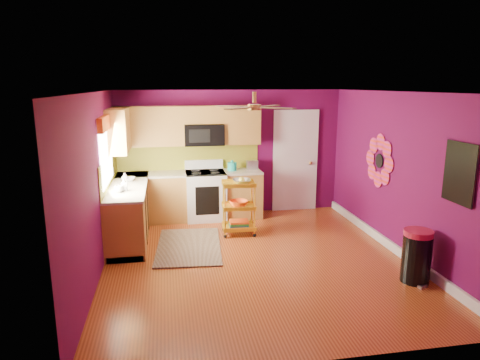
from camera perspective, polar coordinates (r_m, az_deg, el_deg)
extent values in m
plane|color=maroon|center=(6.62, 2.13, -10.54)|extent=(5.00, 5.00, 0.00)
cube|color=#5B0A43|center=(8.65, -1.26, 3.65)|extent=(4.50, 0.04, 2.50)
cube|color=#5B0A43|center=(3.92, 9.98, -7.79)|extent=(4.50, 0.04, 2.50)
cube|color=#5B0A43|center=(6.17, -18.65, -0.71)|extent=(0.04, 5.00, 2.50)
cube|color=#5B0A43|center=(7.05, 20.41, 0.77)|extent=(0.04, 5.00, 2.50)
cube|color=silver|center=(6.08, 2.32, 11.65)|extent=(4.50, 5.00, 0.04)
cube|color=white|center=(7.35, 19.49, -8.27)|extent=(0.05, 4.90, 0.14)
cube|color=olive|center=(7.64, -14.54, -4.15)|extent=(0.60, 2.30, 0.90)
cube|color=olive|center=(8.44, -6.64, -2.22)|extent=(2.80, 0.60, 0.90)
cube|color=beige|center=(7.52, -14.74, -0.72)|extent=(0.63, 2.30, 0.04)
cube|color=beige|center=(8.33, -6.72, 0.90)|extent=(2.80, 0.63, 0.04)
cube|color=black|center=(7.76, -14.37, -6.98)|extent=(0.54, 2.30, 0.10)
cube|color=black|center=(8.55, -6.57, -4.82)|extent=(2.80, 0.54, 0.10)
cube|color=white|center=(8.43, -4.59, -2.13)|extent=(0.76, 0.66, 0.92)
cube|color=black|center=(8.32, -4.65, 0.97)|extent=(0.76, 0.62, 0.03)
cube|color=white|center=(8.57, -4.84, 2.10)|extent=(0.76, 0.06, 0.18)
cube|color=black|center=(8.12, -4.37, -2.77)|extent=(0.45, 0.02, 0.55)
cube|color=olive|center=(8.32, -12.07, 7.01)|extent=(1.32, 0.33, 0.75)
cube|color=olive|center=(8.45, 0.18, 7.36)|extent=(0.72, 0.33, 0.75)
cube|color=olive|center=(8.33, -4.90, 8.66)|extent=(0.76, 0.33, 0.34)
cube|color=olive|center=(7.88, -15.81, 6.50)|extent=(0.33, 1.30, 0.75)
cube|color=black|center=(8.33, -4.82, 6.04)|extent=(0.76, 0.38, 0.40)
cube|color=olive|center=(8.56, -6.89, 3.09)|extent=(2.80, 0.01, 0.51)
cube|color=olive|center=(7.49, -17.06, 1.24)|extent=(0.01, 2.30, 0.51)
cube|color=white|center=(7.14, -17.45, 3.57)|extent=(0.03, 1.20, 1.00)
cube|color=#F85716|center=(7.08, -17.46, 7.34)|extent=(0.08, 1.35, 0.22)
cube|color=white|center=(8.96, 7.34, 2.41)|extent=(0.85, 0.04, 2.05)
cube|color=white|center=(8.95, 7.38, 2.38)|extent=(0.95, 0.02, 2.15)
sphere|color=#BF8C3F|center=(9.02, 9.38, 2.24)|extent=(0.07, 0.07, 0.07)
cylinder|color=black|center=(7.54, 18.06, 2.44)|extent=(0.01, 0.24, 0.24)
cube|color=#186B9E|center=(5.84, 27.30, 0.82)|extent=(0.03, 0.52, 0.72)
cube|color=black|center=(5.83, 27.18, 0.82)|extent=(0.01, 0.56, 0.76)
cylinder|color=#BF8C3F|center=(6.28, 1.93, 10.96)|extent=(0.06, 0.06, 0.16)
cylinder|color=#BF8C3F|center=(6.29, 1.92, 9.68)|extent=(0.20, 0.20, 0.08)
cube|color=#4C2D19|center=(6.61, 3.75, 9.81)|extent=(0.47, 0.47, 0.01)
cube|color=#4C2D19|center=(6.50, -0.93, 9.79)|extent=(0.47, 0.47, 0.01)
cube|color=#4C2D19|center=(5.97, -0.11, 9.53)|extent=(0.47, 0.47, 0.01)
cube|color=#4C2D19|center=(6.09, 4.96, 9.54)|extent=(0.47, 0.47, 0.01)
cube|color=black|center=(7.14, -6.83, -8.75)|extent=(1.15, 1.74, 0.02)
cylinder|color=gold|center=(7.32, -1.99, -4.19)|extent=(0.02, 0.02, 0.88)
cylinder|color=gold|center=(7.38, 1.97, -4.06)|extent=(0.02, 0.02, 0.88)
cylinder|color=gold|center=(7.66, -2.21, -3.43)|extent=(0.02, 0.02, 0.88)
cylinder|color=gold|center=(7.71, 1.57, -3.31)|extent=(0.02, 0.02, 0.88)
sphere|color=black|center=(7.47, -1.97, -7.52)|extent=(0.06, 0.06, 0.06)
sphere|color=black|center=(7.52, 1.94, -7.36)|extent=(0.06, 0.06, 0.06)
sphere|color=black|center=(7.80, -2.18, -6.62)|extent=(0.06, 0.06, 0.06)
sphere|color=black|center=(7.85, 1.55, -6.48)|extent=(0.06, 0.06, 0.06)
cube|color=gold|center=(7.41, -0.16, -0.61)|extent=(0.60, 0.45, 0.03)
cube|color=gold|center=(7.51, -0.16, -3.63)|extent=(0.60, 0.45, 0.03)
cube|color=gold|center=(7.62, -0.16, -6.33)|extent=(0.60, 0.45, 0.03)
imported|color=beige|center=(7.40, 0.24, -0.19)|extent=(0.33, 0.33, 0.08)
sphere|color=yellow|center=(7.39, 0.24, -0.01)|extent=(0.10, 0.10, 0.10)
imported|color=#F85716|center=(7.49, -0.16, -3.14)|extent=(0.34, 0.34, 0.10)
cube|color=navy|center=(7.61, -0.16, -6.07)|extent=(0.35, 0.27, 0.04)
cube|color=#267233|center=(7.60, -0.16, -5.79)|extent=(0.35, 0.27, 0.04)
cube|color=#F85716|center=(7.59, -0.16, -5.55)|extent=(0.35, 0.27, 0.03)
cylinder|color=black|center=(6.27, 22.44, -9.68)|extent=(0.50, 0.50, 0.65)
cylinder|color=#AA1835|center=(6.15, 22.73, -6.54)|extent=(0.38, 0.38, 0.08)
cube|color=beige|center=(6.25, 23.14, -12.91)|extent=(0.14, 0.11, 0.03)
cylinder|color=#16ABA0|center=(8.42, -1.05, 1.81)|extent=(0.18, 0.18, 0.16)
sphere|color=#16ABA0|center=(8.40, -1.06, 2.48)|extent=(0.06, 0.06, 0.06)
cube|color=beige|center=(8.55, 1.62, 2.04)|extent=(0.22, 0.15, 0.18)
imported|color=#EA3F72|center=(7.07, -15.19, -0.57)|extent=(0.09, 0.09, 0.20)
imported|color=white|center=(7.74, -15.12, 0.38)|extent=(0.12, 0.12, 0.16)
imported|color=white|center=(7.78, -14.65, 0.11)|extent=(0.24, 0.24, 0.06)
imported|color=white|center=(6.98, -15.85, -1.18)|extent=(0.14, 0.14, 0.11)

